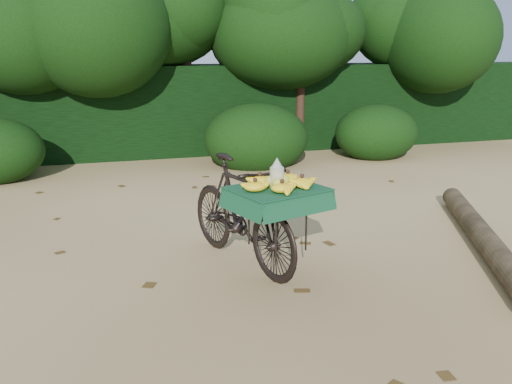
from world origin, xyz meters
name	(u,v)px	position (x,y,z in m)	size (l,w,h in m)	color
ground	(240,252)	(0.00, 0.00, 0.00)	(80.00, 80.00, 0.00)	tan
vendor_bicycle	(242,211)	(-0.07, -0.33, 0.56)	(1.16, 1.94, 1.10)	black
fallen_log	(483,237)	(2.56, -0.66, 0.12)	(0.25, 0.25, 3.44)	brown
hedge_backdrop	(160,109)	(0.00, 6.30, 0.90)	(26.00, 1.80, 1.80)	black
tree_row	(129,55)	(-0.65, 5.50, 2.00)	(14.50, 2.00, 4.00)	black
bush_clumps	(204,144)	(0.50, 4.30, 0.45)	(8.80, 1.70, 0.90)	black
leaf_litter	(226,233)	(0.00, 0.65, 0.01)	(7.00, 7.30, 0.01)	#4B3414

